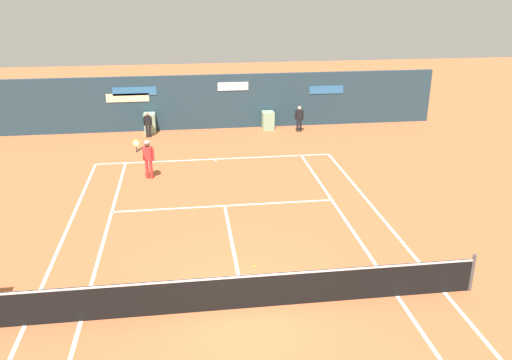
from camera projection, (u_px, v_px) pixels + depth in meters
The scene contains 7 objects.
ground_plane at pixel (242, 295), 13.87m from camera, with size 80.00×80.00×0.01m.
tennis_net at pixel (245, 291), 13.16m from camera, with size 12.10×0.10×1.07m.
sponsor_back_wall at pixel (208, 103), 28.52m from camera, with size 25.00×1.02×2.91m.
player_on_baseline at pixel (148, 156), 21.51m from camera, with size 0.79×0.65×1.83m.
ball_kid_left_post at pixel (299, 117), 28.14m from camera, with size 0.46×0.22×1.38m.
ball_kid_centre_post at pixel (148, 123), 27.16m from camera, with size 0.43×0.20×1.30m.
tennis_ball_by_sideline at pixel (255, 267), 15.17m from camera, with size 0.07×0.07×0.07m, color #CCE033.
Camera 1 is at (-1.25, -11.22, 7.81)m, focal length 37.26 mm.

